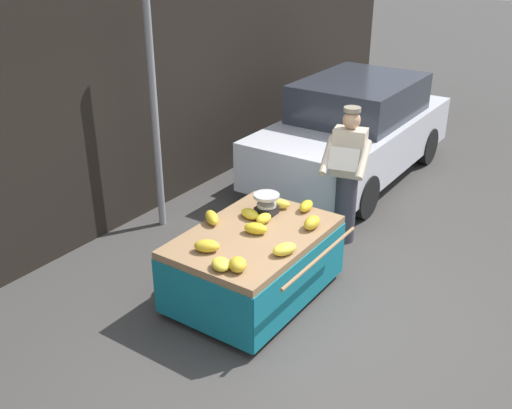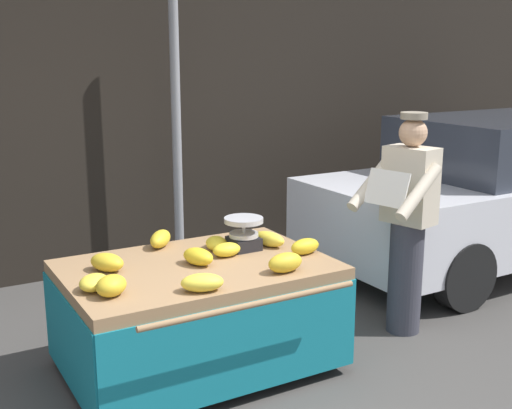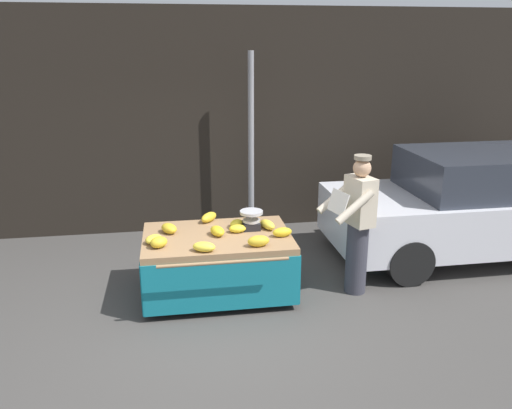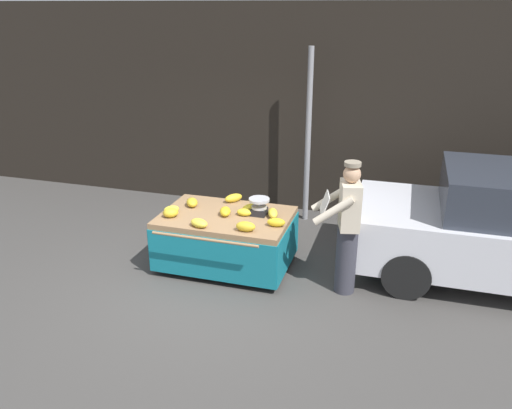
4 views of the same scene
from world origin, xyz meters
The scene contains 17 objects.
back_wall centered at (0.00, 3.19, 1.74)m, with size 16.00×0.24×3.48m, color black.
street_pole centered at (0.76, 2.65, 1.42)m, with size 0.09×0.09×2.84m, color gray.
banana_cart centered at (0.05, 0.69, 0.57)m, with size 1.77×1.39×0.76m.
weighing_scale centered at (0.49, 0.82, 0.88)m, with size 0.28×0.28×0.23m.
banana_bunch_0 centered at (-0.68, 0.55, 0.81)m, with size 0.17×0.22×0.09m, color yellow.
banana_bunch_1 centered at (-0.13, 0.21, 0.82)m, with size 0.15×0.25×0.11m, color yellow.
banana_bunch_2 centered at (0.06, 0.67, 0.82)m, with size 0.14×0.24×0.11m, color gold.
banana_bunch_3 centered at (-0.51, 0.85, 0.82)m, with size 0.15×0.25×0.12m, color gold.
banana_bunch_4 centered at (-0.62, 0.40, 0.83)m, with size 0.16×0.20×0.12m, color gold.
banana_bunch_5 centered at (-0.01, 1.18, 0.82)m, with size 0.13×0.28×0.12m, color gold.
banana_bunch_6 centered at (0.81, 0.51, 0.82)m, with size 0.12×0.23×0.11m, color gold.
banana_bunch_7 centered at (0.48, 0.26, 0.83)m, with size 0.14×0.25×0.13m, color gold.
banana_bunch_8 centered at (0.68, 0.81, 0.82)m, with size 0.12×0.27×0.11m, color yellow.
banana_bunch_9 centered at (0.32, 0.92, 0.81)m, with size 0.15×0.25×0.09m, color yellow.
banana_bunch_10 centered at (0.30, 0.74, 0.81)m, with size 0.13×0.21×0.10m, color yellow.
vendor_person centered at (1.71, 0.47, 0.87)m, with size 0.66×0.61×1.71m.
parked_car centered at (3.71, 1.34, 0.75)m, with size 3.91×1.76×1.51m.
Camera 2 is at (-1.66, -3.09, 2.14)m, focal length 45.62 mm.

